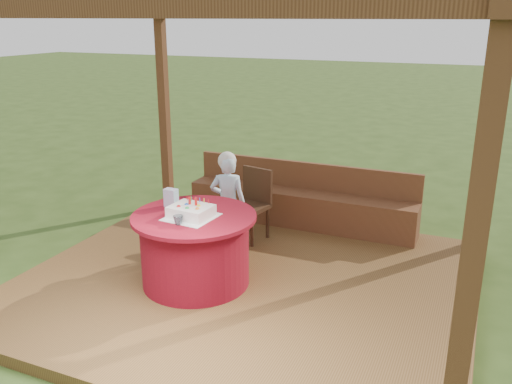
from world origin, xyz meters
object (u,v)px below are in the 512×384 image
table (195,249)px  gift_bag (171,198)px  bench (301,205)px  drinking_glass (178,220)px  chair (252,201)px  elderly_woman (228,199)px  birthday_cake (191,212)px

table → gift_bag: gift_bag is taller
bench → drinking_glass: 2.38m
table → drinking_glass: bearing=-91.0°
chair → table: bearing=-91.6°
gift_bag → table: bearing=-15.3°
table → elderly_woman: bearing=96.2°
chair → gift_bag: (-0.37, -1.22, 0.36)m
bench → birthday_cake: (-0.43, -2.07, 0.54)m
bench → chair: size_ratio=3.47×
chair → gift_bag: 1.32m
bench → chair: (-0.40, -0.65, 0.21)m
bench → table: bench is taller
chair → elderly_woman: size_ratio=0.75×
table → elderly_woman: (-0.10, 0.96, 0.21)m
elderly_woman → bench: bearing=62.2°
chair → birthday_cake: birthday_cake is taller
bench → elderly_woman: bearing=-117.8°
table → drinking_glass: drinking_glass is taller
gift_bag → chair: bearing=77.7°
table → bench: bearing=77.5°
gift_bag → elderly_woman: bearing=79.3°
chair → birthday_cake: size_ratio=1.79×
gift_bag → drinking_glass: bearing=-46.4°
table → elderly_woman: elderly_woman is taller
gift_bag → drinking_glass: gift_bag is taller
bench → elderly_woman: 1.21m
drinking_glass → table: bearing=89.0°
bench → elderly_woman: size_ratio=2.59×
bench → drinking_glass: drinking_glass is taller
chair → gift_bag: size_ratio=4.54×
table → birthday_cake: 0.43m
birthday_cake → bench: bearing=78.2°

